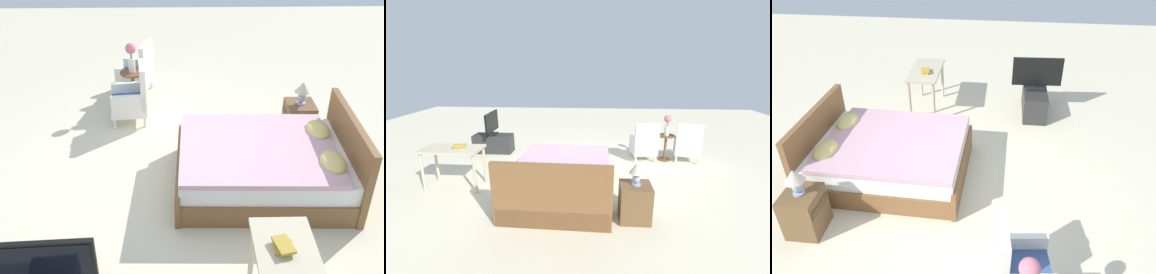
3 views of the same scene
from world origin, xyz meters
TOP-DOWN VIEW (x-y plane):
  - ground_plane at (0.00, 0.00)m, footprint 16.00×16.00m
  - bed at (0.23, 0.98)m, footprint 1.69×2.13m
  - armchair_by_window_left at (-2.47, -0.82)m, footprint 0.64×0.64m
  - armchair_by_window_right at (-1.48, -0.81)m, footprint 0.60×0.60m
  - side_table at (-1.98, -0.84)m, footprint 0.40×0.40m
  - flower_vase at (-1.98, -0.84)m, footprint 0.17×0.17m
  - nightstand at (-0.90, 1.64)m, footprint 0.44×0.41m
  - table_lamp at (-0.90, 1.64)m, footprint 0.22×0.22m
  - tv_flatscreen at (2.26, -1.15)m, footprint 0.22×0.86m
  - vanity_desk at (2.22, 0.80)m, footprint 1.04×0.52m
  - book_stack at (2.09, 0.78)m, footprint 0.24×0.18m

SIDE VIEW (x-z plane):
  - ground_plane at x=0.00m, z-range 0.00..0.00m
  - nightstand at x=-0.90m, z-range 0.00..0.56m
  - bed at x=0.23m, z-range -0.18..0.78m
  - armchair_by_window_left at x=-2.47m, z-range -0.09..0.83m
  - armchair_by_window_right at x=-1.48m, z-range -0.09..0.83m
  - side_table at x=-1.98m, z-range 0.08..0.68m
  - vanity_desk at x=2.22m, z-range 0.26..1.02m
  - tv_flatscreen at x=2.26m, z-range 0.48..1.05m
  - table_lamp at x=-0.90m, z-range 0.60..0.93m
  - book_stack at x=2.09m, z-range 0.76..0.82m
  - flower_vase at x=-1.98m, z-range 0.66..1.14m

